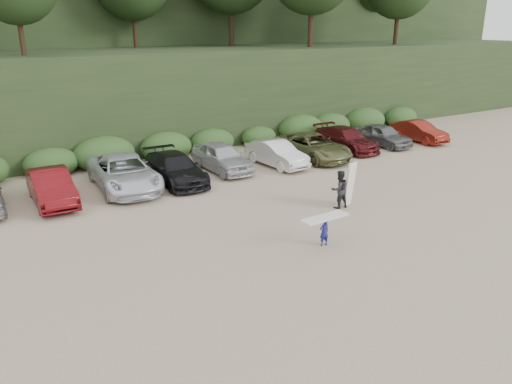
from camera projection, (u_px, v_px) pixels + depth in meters
ground at (287, 253)px, 17.62m from camera, size 120.00×120.00×0.00m
parked_cars at (136, 173)px, 24.42m from camera, size 39.77×6.13×1.60m
child_surfer at (324, 226)px, 17.97m from camera, size 1.90×0.62×1.13m
adult_surfer at (340, 189)px, 21.67m from camera, size 1.30×0.70×1.99m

